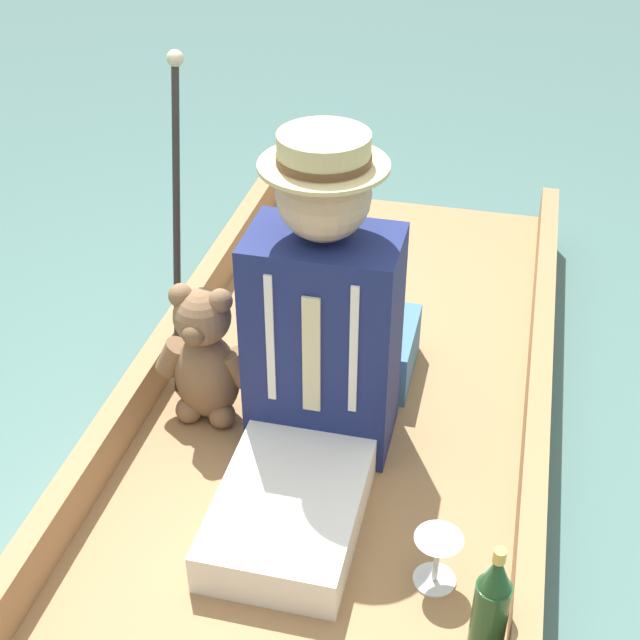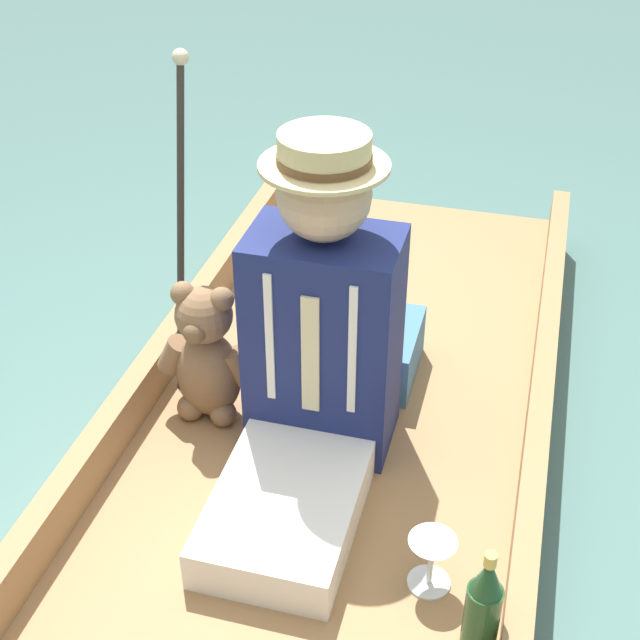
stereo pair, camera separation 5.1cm
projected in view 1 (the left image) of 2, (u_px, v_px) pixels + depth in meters
ground_plane at (313, 513)px, 2.32m from camera, size 16.00×16.00×0.00m
punt_boat at (313, 494)px, 2.29m from camera, size 1.14×3.21×0.23m
seat_cushion at (343, 345)px, 2.62m from camera, size 0.42×0.29×0.16m
seated_person at (317, 348)px, 2.18m from camera, size 0.37×0.74×0.86m
teddy_bear at (205, 358)px, 2.38m from camera, size 0.29×0.17×0.42m
wine_glass at (438, 550)px, 1.95m from camera, size 0.11×0.11×0.14m
walking_cane at (176, 205)px, 2.37m from camera, size 0.04×0.24×0.93m
champagne_bottle at (491, 607)px, 1.78m from camera, size 0.07×0.07×0.31m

